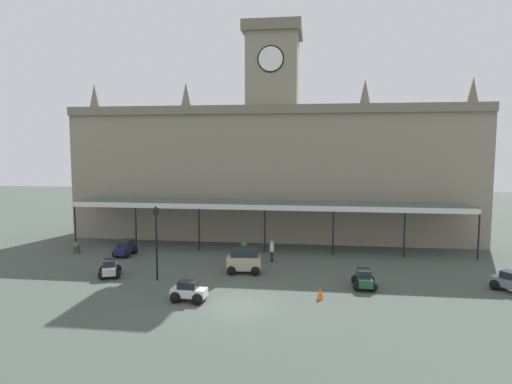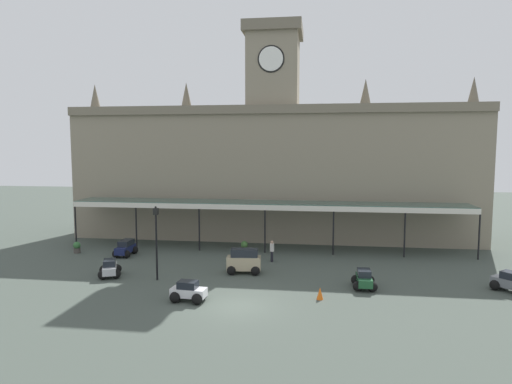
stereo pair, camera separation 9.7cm
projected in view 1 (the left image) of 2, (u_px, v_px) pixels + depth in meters
ground_plane at (239, 306)px, 25.24m from camera, size 140.00×140.00×0.00m
station_building at (273, 167)px, 44.11m from camera, size 38.88×6.79×20.54m
entrance_canopy at (266, 204)px, 38.86m from camera, size 34.47×3.26×4.16m
car_navy_estate at (125, 249)px, 36.90m from camera, size 1.56×2.26×1.27m
car_grey_estate at (512, 283)px, 27.64m from camera, size 2.34×2.40×1.27m
car_white_sedan at (189, 293)px, 26.01m from camera, size 2.12×1.64×1.19m
car_green_sedan at (364, 280)px, 28.43m from camera, size 1.54×2.06×1.19m
car_beige_van at (244, 262)px, 31.71m from camera, size 2.47×1.74×1.77m
car_silver_sedan at (110, 269)px, 30.97m from camera, size 1.97×2.23×1.19m
pedestrian_crossing_forecourt at (272, 250)px, 34.95m from camera, size 0.34×0.39×1.67m
victorian_lamppost at (156, 235)px, 29.88m from camera, size 0.30×0.30×5.03m
traffic_cone at (320, 293)px, 26.33m from camera, size 0.40×0.40×0.72m
planter_forecourt_centre at (76, 247)px, 37.82m from camera, size 0.60×0.60×0.96m
planter_by_canopy at (244, 246)px, 38.15m from camera, size 0.60×0.60×0.96m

